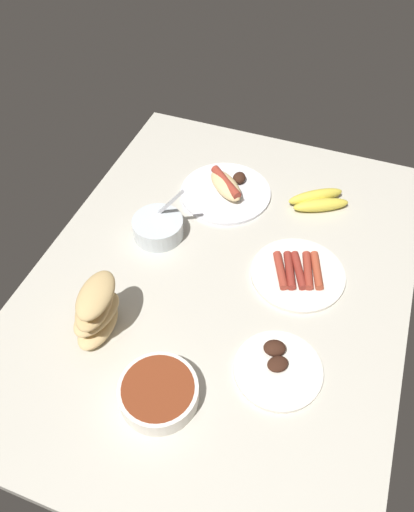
% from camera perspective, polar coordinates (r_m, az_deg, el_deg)
% --- Properties ---
extents(ground_plane, '(1.20, 0.90, 0.03)m').
position_cam_1_polar(ground_plane, '(1.24, 1.55, -2.87)').
color(ground_plane, beige).
extents(plate_sausages, '(0.23, 0.23, 0.03)m').
position_cam_1_polar(plate_sausages, '(1.25, 10.37, -1.93)').
color(plate_sausages, white).
rests_on(plate_sausages, ground_plane).
extents(bowl_chili, '(0.16, 0.16, 0.05)m').
position_cam_1_polar(bowl_chili, '(1.04, -5.57, -15.25)').
color(bowl_chili, white).
rests_on(bowl_chili, ground_plane).
extents(bread_stack, '(0.15, 0.10, 0.14)m').
position_cam_1_polar(bread_stack, '(1.11, -12.55, -6.09)').
color(bread_stack, '#DBB77A').
rests_on(bread_stack, ground_plane).
extents(bowl_coleslaw, '(0.13, 0.13, 0.15)m').
position_cam_1_polar(bowl_coleslaw, '(1.31, -5.62, 3.34)').
color(bowl_coleslaw, silver).
rests_on(bowl_coleslaw, ground_plane).
extents(plate_hotdog_assembled, '(0.26, 0.26, 0.06)m').
position_cam_1_polar(plate_hotdog_assembled, '(1.43, 2.21, 7.66)').
color(plate_hotdog_assembled, white).
rests_on(plate_hotdog_assembled, ground_plane).
extents(banana_bunch, '(0.14, 0.17, 0.04)m').
position_cam_1_polar(banana_bunch, '(1.43, 12.58, 6.21)').
color(banana_bunch, gold).
rests_on(banana_bunch, ground_plane).
extents(plate_grilled_meat, '(0.19, 0.19, 0.04)m').
position_cam_1_polar(plate_grilled_meat, '(1.09, 8.08, -12.44)').
color(plate_grilled_meat, white).
rests_on(plate_grilled_meat, ground_plane).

